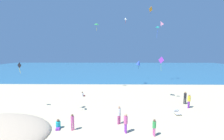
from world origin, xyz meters
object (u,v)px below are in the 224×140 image
(kite_blue, at_px, (139,63))
(kite_white, at_px, (125,19))
(person_1, at_px, (72,121))
(person_5, at_px, (154,126))
(kite_teal, at_px, (157,27))
(kite_pink, at_px, (161,23))
(kite_purple, at_px, (161,60))
(kite_orange, at_px, (151,9))
(kite_black, at_px, (19,66))
(beach_chair_near_camera, at_px, (177,112))
(person_4, at_px, (126,122))
(person_6, at_px, (185,97))
(person_0, at_px, (58,125))
(person_3, at_px, (189,100))
(person_7, at_px, (83,95))
(person_8, at_px, (119,114))
(kite_green, at_px, (97,24))

(kite_blue, height_order, kite_white, kite_white)
(person_1, xyz_separation_m, kite_blue, (8.42, 17.76, 3.70))
(person_5, relative_size, kite_teal, 0.90)
(kite_pink, distance_m, kite_purple, 14.75)
(kite_pink, bearing_deg, kite_purple, -106.26)
(kite_orange, bearing_deg, kite_blue, -146.18)
(person_1, bearing_deg, kite_black, 26.89)
(beach_chair_near_camera, height_order, kite_black, kite_black)
(person_4, xyz_separation_m, kite_white, (1.44, 21.24, 12.77))
(beach_chair_near_camera, bearing_deg, kite_white, -175.71)
(kite_teal, bearing_deg, person_6, -6.20)
(person_0, bearing_deg, beach_chair_near_camera, 94.45)
(kite_pink, height_order, kite_white, kite_white)
(beach_chair_near_camera, xyz_separation_m, person_1, (-10.30, -3.36, 0.58))
(person_3, bearing_deg, person_4, 83.86)
(person_6, relative_size, person_7, 2.15)
(kite_orange, height_order, kite_pink, kite_orange)
(kite_orange, distance_m, kite_pink, 4.08)
(person_8, bearing_deg, kite_pink, 117.86)
(kite_orange, distance_m, kite_black, 25.48)
(person_0, xyz_separation_m, person_5, (8.08, -1.03, 0.50))
(beach_chair_near_camera, relative_size, person_1, 0.52)
(person_6, distance_m, kite_purple, 5.68)
(kite_pink, bearing_deg, person_5, -107.62)
(beach_chair_near_camera, xyz_separation_m, person_7, (-11.50, 6.26, 0.03))
(kite_green, distance_m, kite_orange, 12.46)
(kite_green, height_order, kite_white, kite_white)
(person_5, bearing_deg, kite_orange, -116.57)
(person_1, distance_m, kite_blue, 20.00)
(kite_teal, bearing_deg, kite_white, 102.05)
(person_0, height_order, kite_green, kite_green)
(kite_black, xyz_separation_m, kite_purple, (17.29, 4.44, 0.35))
(person_6, bearing_deg, person_0, 130.36)
(kite_purple, bearing_deg, person_0, -142.84)
(person_0, height_order, kite_purple, kite_purple)
(person_8, height_order, kite_pink, kite_pink)
(person_5, distance_m, person_6, 9.46)
(person_0, height_order, kite_pink, kite_pink)
(person_5, xyz_separation_m, person_6, (5.91, 7.39, 0.14))
(person_0, distance_m, kite_pink, 28.71)
(person_5, bearing_deg, person_4, -26.04)
(beach_chair_near_camera, xyz_separation_m, person_0, (-11.65, -3.08, 0.06))
(person_3, bearing_deg, kite_green, 13.38)
(kite_teal, bearing_deg, person_0, -146.61)
(person_0, xyz_separation_m, kite_black, (-5.79, 4.27, 4.82))
(person_6, bearing_deg, person_4, 146.40)
(person_1, relative_size, kite_purple, 0.70)
(person_1, xyz_separation_m, person_4, (4.50, -0.32, 0.12))
(person_8, distance_m, kite_white, 23.58)
(beach_chair_near_camera, xyz_separation_m, person_6, (2.34, 3.27, 0.69))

